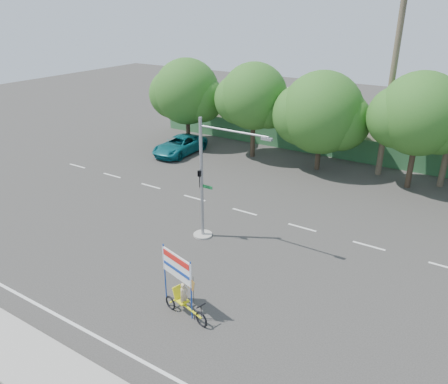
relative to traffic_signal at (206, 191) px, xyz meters
The scene contains 11 objects.
ground 5.40m from the traffic_signal, 61.13° to the right, with size 120.00×120.00×0.00m, color #33302D.
fence 17.76m from the traffic_signal, 82.85° to the left, with size 38.00×0.08×2.00m, color #336B3D.
building_left 23.38m from the traffic_signal, 109.52° to the left, with size 12.00×8.00×4.00m, color beige.
tree_far_left 18.45m from the traffic_signal, 130.22° to the left, with size 7.14×6.00×7.96m.
tree_left 14.99m from the traffic_signal, 109.08° to the left, with size 6.66×5.60×8.07m.
tree_center 14.15m from the traffic_signal, 85.33° to the left, with size 7.62×6.40×7.85m.
tree_right 16.38m from the traffic_signal, 59.83° to the left, with size 6.90×5.80×8.36m.
palm_short 17.56m from the traffic_signal, 69.84° to the left, with size 3.73×3.79×14.45m.
traffic_signal is the anchor object (origin of this frame).
trike_billboard 6.86m from the traffic_signal, 64.73° to the right, with size 2.85×1.11×2.88m.
pickup_truck 15.54m from the traffic_signal, 133.58° to the left, with size 2.60×5.64×1.57m, color #0F636C.
Camera 1 is at (10.51, -14.12, 12.48)m, focal length 35.00 mm.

